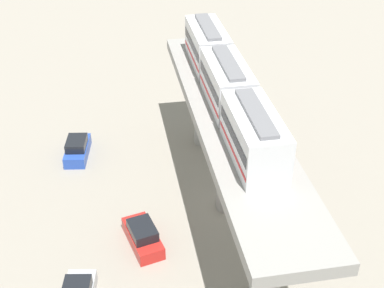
% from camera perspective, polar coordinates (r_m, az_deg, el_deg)
% --- Properties ---
extents(ground_plane, '(120.00, 120.00, 0.00)m').
position_cam_1_polar(ground_plane, '(40.62, 3.96, -6.82)').
color(ground_plane, gray).
extents(viaduct, '(5.20, 28.85, 8.10)m').
position_cam_1_polar(viaduct, '(37.00, 4.31, 0.42)').
color(viaduct, '#999691').
rests_on(viaduct, ground).
extents(train, '(2.64, 20.50, 3.24)m').
position_cam_1_polar(train, '(36.81, 3.86, 6.60)').
color(train, silver).
rests_on(train, viaduct).
extents(parked_car_blue, '(2.40, 4.42, 1.76)m').
position_cam_1_polar(parked_car_blue, '(46.69, -12.40, -0.52)').
color(parked_car_blue, '#284CB7').
rests_on(parked_car_blue, ground).
extents(parked_car_red, '(2.73, 4.50, 1.76)m').
position_cam_1_polar(parked_car_red, '(37.15, -5.40, -9.96)').
color(parked_car_red, red).
rests_on(parked_car_red, ground).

